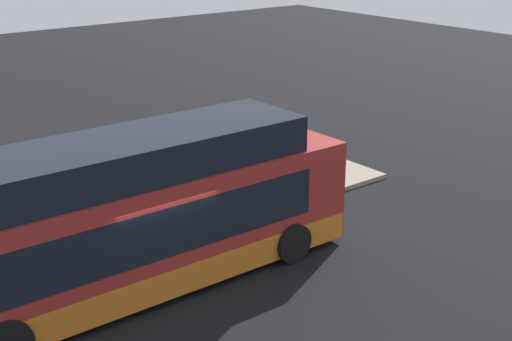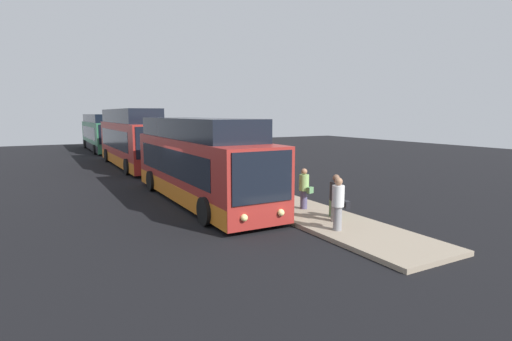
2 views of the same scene
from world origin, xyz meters
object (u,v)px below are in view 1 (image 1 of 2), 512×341
at_px(bus_lead, 127,225).
at_px(passenger_with_bags, 261,165).
at_px(suitcase, 243,180).
at_px(sign_post, 28,195).
at_px(passenger_boarding, 204,178).
at_px(passenger_waiting, 297,163).

height_order(bus_lead, passenger_with_bags, bus_lead).
xyz_separation_m(suitcase, sign_post, (-6.69, 0.19, 1.11)).
height_order(passenger_boarding, sign_post, sign_post).
bearing_deg(passenger_with_bags, bus_lead, 154.81).
bearing_deg(bus_lead, passenger_with_bags, 24.15).
distance_m(passenger_waiting, sign_post, 8.12).
relative_size(passenger_boarding, suitcase, 1.70).
distance_m(suitcase, sign_post, 6.78).
bearing_deg(sign_post, passenger_with_bags, -4.47).
relative_size(bus_lead, suitcase, 11.97).
bearing_deg(passenger_with_bags, sign_post, 126.19).
bearing_deg(passenger_boarding, passenger_with_bags, 67.86).
bearing_deg(suitcase, bus_lead, -151.27).
height_order(bus_lead, suitcase, bus_lead).
distance_m(bus_lead, passenger_waiting, 7.30).
xyz_separation_m(passenger_with_bags, suitcase, (-0.43, 0.37, -0.52)).
bearing_deg(passenger_waiting, passenger_with_bags, 168.96).
bearing_deg(passenger_waiting, bus_lead, -138.63).
bearing_deg(sign_post, suitcase, -1.62).
height_order(passenger_with_bags, suitcase, passenger_with_bags).
height_order(passenger_boarding, passenger_waiting, passenger_waiting).
distance_m(passenger_with_bags, sign_post, 7.17).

